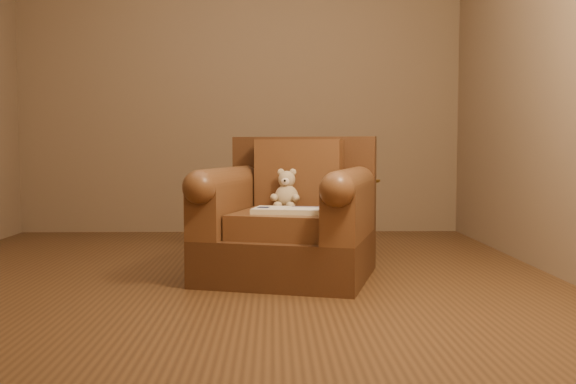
{
  "coord_description": "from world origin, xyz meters",
  "views": [
    {
      "loc": [
        0.3,
        -3.88,
        0.78
      ],
      "look_at": [
        0.39,
        -0.15,
        0.52
      ],
      "focal_mm": 40.0,
      "sensor_mm": 36.0,
      "label": 1
    }
  ],
  "objects": [
    {
      "name": "armchair",
      "position": [
        0.4,
        -0.06,
        0.33
      ],
      "size": [
        1.15,
        1.12,
        0.85
      ],
      "rotation": [
        0.0,
        0.0,
        -0.28
      ],
      "color": "#4A2C18",
      "rests_on": "floor"
    },
    {
      "name": "teddy_bear",
      "position": [
        0.38,
        0.03,
        0.5
      ],
      "size": [
        0.18,
        0.21,
        0.25
      ],
      "rotation": [
        0.0,
        0.0,
        -0.2
      ],
      "color": "tan",
      "rests_on": "armchair"
    },
    {
      "name": "floor",
      "position": [
        0.0,
        0.0,
        0.0
      ],
      "size": [
        4.0,
        4.0,
        0.0
      ],
      "primitive_type": "plane",
      "color": "#55361D",
      "rests_on": "ground"
    },
    {
      "name": "guidebook",
      "position": [
        0.38,
        -0.25,
        0.42
      ],
      "size": [
        0.43,
        0.31,
        0.03
      ],
      "rotation": [
        0.0,
        0.0,
        -0.2
      ],
      "color": "beige",
      "rests_on": "armchair"
    },
    {
      "name": "side_table",
      "position": [
        0.87,
        0.69,
        0.3
      ],
      "size": [
        0.39,
        0.39,
        0.55
      ],
      "color": "gold",
      "rests_on": "floor"
    }
  ]
}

